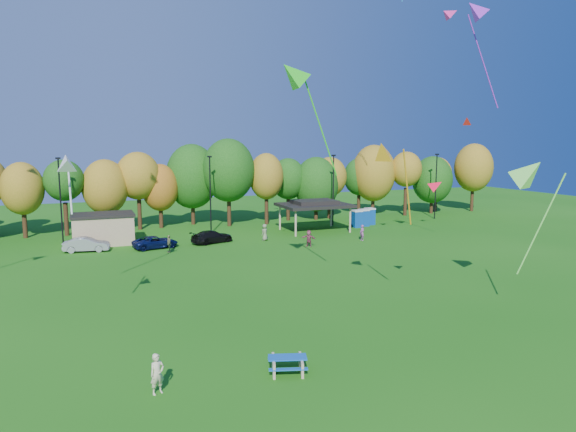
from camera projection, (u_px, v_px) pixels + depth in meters
name	position (u px, v px, depth m)	size (l,w,h in m)	color
ground	(377.00, 382.00, 22.88)	(160.00, 160.00, 0.00)	#19600F
tree_line	(176.00, 181.00, 63.49)	(93.57, 10.55, 11.15)	black
lamp_posts	(210.00, 192.00, 59.68)	(64.50, 0.25, 9.09)	black
utility_building	(103.00, 229.00, 53.88)	(6.30, 4.30, 3.25)	tan
pavilion	(315.00, 205.00, 61.58)	(8.20, 6.20, 3.77)	tan
porta_potties	(363.00, 217.00, 65.68)	(3.75, 2.37, 2.18)	#0B4095
picnic_table	(287.00, 363.00, 23.77)	(2.14, 1.94, 0.77)	tan
kite_flyer	(157.00, 374.00, 21.70)	(0.65, 0.42, 1.77)	beige
car_b	(86.00, 245.00, 50.20)	(1.50, 4.30, 1.42)	#96979B
car_c	(155.00, 242.00, 51.82)	(2.07, 4.48, 1.25)	#0B1445
car_d	(212.00, 237.00, 54.57)	(1.88, 4.64, 1.35)	black
far_person_0	(309.00, 238.00, 52.65)	(1.59, 0.51, 1.71)	#913C53
far_person_2	(265.00, 232.00, 55.84)	(0.89, 0.58, 1.83)	#727F57
far_person_3	(362.00, 233.00, 55.84)	(0.63, 0.42, 1.74)	#A54E99
far_person_4	(169.00, 244.00, 49.80)	(1.00, 0.42, 1.71)	#8B8C55
kite_0	(384.00, 152.00, 31.15)	(3.06, 2.47, 5.47)	orange
kite_2	(437.00, 186.00, 32.83)	(1.46, 1.41, 1.18)	red
kite_3	(475.00, 11.00, 39.73)	(4.72, 3.18, 8.48)	purple
kite_4	(452.00, 14.00, 38.39)	(1.54, 1.37, 1.31)	#DC247D
kite_5	(530.00, 173.00, 33.31)	(3.09, 4.77, 7.86)	#7EF757
kite_6	(293.00, 75.00, 32.18)	(4.66, 2.13, 7.68)	green
kite_10	(66.00, 162.00, 25.76)	(1.18, 2.21, 3.50)	silver
kite_15	(467.00, 120.00, 51.99)	(1.62, 1.61, 1.31)	red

